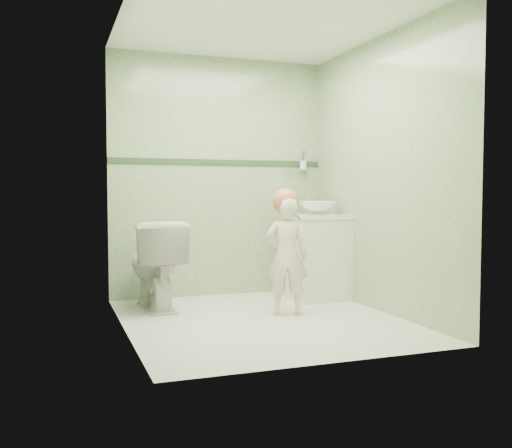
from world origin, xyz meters
name	(u,v)px	position (x,y,z in m)	size (l,w,h in m)	color
ground	(262,320)	(0.00, 0.00, 0.00)	(2.50, 2.50, 0.00)	silver
room_shell	(262,173)	(0.00, 0.00, 1.20)	(2.50, 2.54, 2.40)	#79A273
trim_stripe	(219,162)	(0.00, 1.24, 1.35)	(2.20, 0.02, 0.05)	#2B432C
vanity	(318,258)	(0.84, 0.70, 0.40)	(0.52, 0.50, 0.80)	silver
counter	(318,216)	(0.84, 0.70, 0.81)	(0.54, 0.52, 0.04)	white
basin	(318,208)	(0.84, 0.70, 0.89)	(0.37, 0.37, 0.13)	white
faucet	(310,199)	(0.84, 0.89, 0.97)	(0.03, 0.13, 0.18)	silver
cup_holder	(302,165)	(0.89, 1.18, 1.33)	(0.26, 0.07, 0.21)	silver
toilet	(155,265)	(-0.74, 0.76, 0.40)	(0.45, 0.78, 0.80)	white
toddler	(287,256)	(0.27, 0.14, 0.50)	(0.37, 0.24, 1.00)	beige
hair_cap	(286,201)	(0.27, 0.16, 0.97)	(0.22, 0.22, 0.22)	#B2734A
teal_toothbrush	(296,216)	(0.30, 0.00, 0.85)	(0.11, 0.14, 0.08)	#129384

